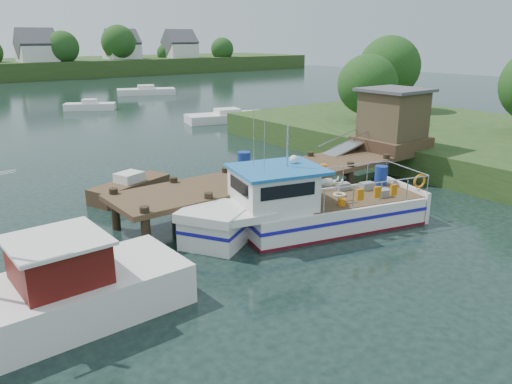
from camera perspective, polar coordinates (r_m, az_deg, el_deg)
ground_plane at (r=21.09m, az=-0.34°, el=-1.92°), size 160.00×160.00×0.00m
near_shore at (r=33.01m, az=24.71°, el=7.22°), size 16.00×30.00×7.76m
dock at (r=24.87m, az=11.73°, el=6.05°), size 16.60×3.00×4.78m
lobster_boat at (r=18.60m, az=5.31°, el=-1.87°), size 9.81×4.83×4.74m
work_boat at (r=13.55m, az=-25.22°, el=-11.75°), size 8.91×2.88×4.70m
moored_rowboat at (r=23.26m, az=-14.20°, el=0.47°), size 4.10×2.54×1.13m
moored_far at (r=65.09m, az=-12.45°, el=11.19°), size 7.42×4.87×1.20m
moored_b at (r=52.68m, az=-18.45°, el=9.31°), size 5.00×3.83×1.07m
moored_c at (r=43.10m, az=-3.26°, el=8.57°), size 7.42×4.10×1.11m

